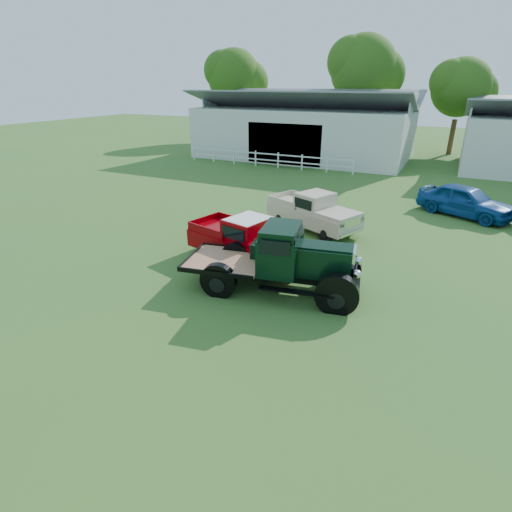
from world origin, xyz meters
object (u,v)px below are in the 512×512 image
at_px(vintage_flatbed, 277,259).
at_px(white_pickup, 313,211).
at_px(red_pickup, 246,240).
at_px(misc_car_blue, 465,201).

height_order(vintage_flatbed, white_pickup, vintage_flatbed).
xyz_separation_m(vintage_flatbed, red_pickup, (-1.93, 1.60, -0.23)).
distance_m(vintage_flatbed, red_pickup, 2.52).
bearing_deg(misc_car_blue, red_pickup, 169.18).
xyz_separation_m(red_pickup, white_pickup, (1.07, 4.60, -0.03)).
relative_size(vintage_flatbed, white_pickup, 1.22).
bearing_deg(misc_car_blue, vintage_flatbed, -179.49).
bearing_deg(red_pickup, vintage_flatbed, -25.33).
height_order(white_pickup, misc_car_blue, white_pickup).
height_order(red_pickup, misc_car_blue, red_pickup).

